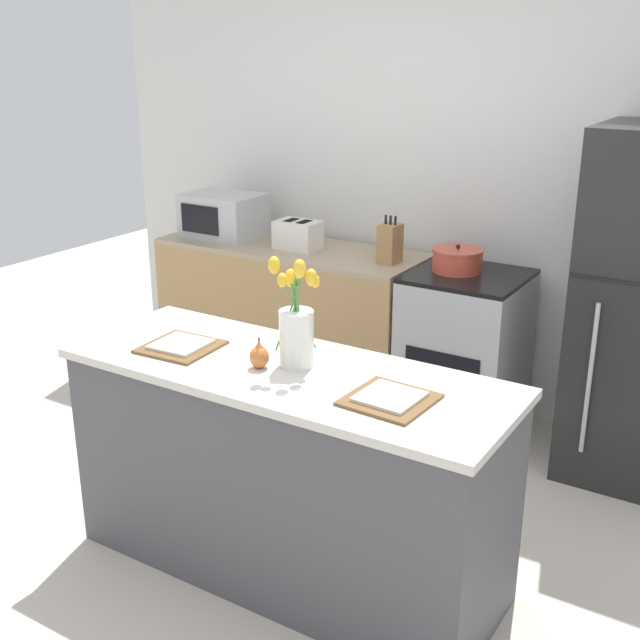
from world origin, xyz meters
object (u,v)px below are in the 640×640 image
(toaster, at_px, (298,235))
(knife_block, at_px, (390,244))
(stove_range, at_px, (464,352))
(plate_setting_left, at_px, (181,346))
(flower_vase, at_px, (296,328))
(plate_setting_right, at_px, (390,399))
(cooking_pot, at_px, (457,260))
(microwave, at_px, (223,215))
(pear_figurine, at_px, (259,356))

(toaster, bearing_deg, knife_block, 0.74)
(stove_range, relative_size, plate_setting_left, 3.04)
(plate_setting_left, height_order, knife_block, knife_block)
(plate_setting_left, xyz_separation_m, toaster, (-0.50, 1.62, 0.08))
(flower_vase, height_order, plate_setting_right, flower_vase)
(plate_setting_left, bearing_deg, stove_range, 70.74)
(cooking_pot, distance_m, microwave, 1.60)
(cooking_pot, bearing_deg, knife_block, -173.91)
(pear_figurine, height_order, microwave, microwave)
(toaster, relative_size, microwave, 0.58)
(pear_figurine, xyz_separation_m, plate_setting_right, (0.56, -0.00, -0.04))
(cooking_pot, bearing_deg, plate_setting_left, -106.70)
(plate_setting_right, height_order, toaster, toaster)
(toaster, relative_size, cooking_pot, 1.01)
(flower_vase, xyz_separation_m, plate_setting_right, (0.45, -0.10, -0.15))
(stove_range, xyz_separation_m, knife_block, (-0.47, -0.02, 0.57))
(pear_figurine, xyz_separation_m, plate_setting_left, (-0.39, -0.00, -0.04))
(flower_vase, xyz_separation_m, knife_block, (-0.39, 1.54, -0.05))
(microwave, bearing_deg, plate_setting_right, -38.94)
(stove_range, distance_m, knife_block, 0.73)
(plate_setting_left, bearing_deg, cooking_pot, 73.30)
(pear_figurine, distance_m, plate_setting_right, 0.56)
(pear_figurine, bearing_deg, toaster, 118.95)
(plate_setting_left, xyz_separation_m, microwave, (-1.09, 1.66, 0.12))
(knife_block, bearing_deg, cooking_pot, 6.09)
(flower_vase, height_order, microwave, flower_vase)
(stove_range, relative_size, microwave, 1.89)
(flower_vase, distance_m, cooking_pot, 1.58)
(pear_figurine, xyz_separation_m, microwave, (-1.49, 1.65, 0.08))
(plate_setting_right, bearing_deg, cooking_pot, 105.21)
(plate_setting_right, bearing_deg, microwave, 141.06)
(stove_range, xyz_separation_m, flower_vase, (-0.08, -1.56, 0.61))
(stove_range, bearing_deg, knife_block, -177.09)
(pear_figurine, height_order, cooking_pot, cooking_pot)
(pear_figurine, height_order, toaster, toaster)
(plate_setting_right, relative_size, knife_block, 1.11)
(knife_block, bearing_deg, stove_range, 2.91)
(stove_range, distance_m, toaster, 1.21)
(cooking_pot, bearing_deg, flower_vase, -89.95)
(pear_figurine, bearing_deg, knife_block, 99.85)
(plate_setting_left, xyz_separation_m, plate_setting_right, (0.96, 0.00, 0.00))
(stove_range, xyz_separation_m, toaster, (-1.08, -0.03, 0.54))
(stove_range, distance_m, plate_setting_left, 1.82)
(plate_setting_right, bearing_deg, knife_block, 117.39)
(stove_range, height_order, cooking_pot, cooking_pot)
(microwave, xyz_separation_m, knife_block, (1.20, -0.02, -0.02))
(microwave, distance_m, knife_block, 1.20)
(pear_figurine, bearing_deg, plate_setting_right, -0.41)
(knife_block, bearing_deg, toaster, -179.26)
(pear_figurine, relative_size, cooking_pot, 0.45)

